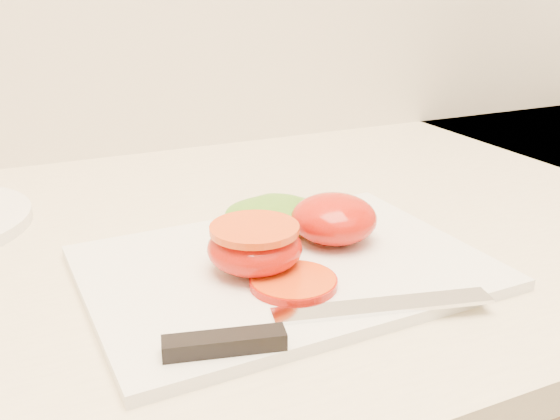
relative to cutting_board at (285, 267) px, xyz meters
name	(u,v)px	position (x,y,z in m)	size (l,w,h in m)	color
cutting_board	(285,267)	(0.00, 0.00, 0.00)	(0.34, 0.24, 0.01)	white
tomato_half_dome	(334,218)	(0.06, 0.02, 0.03)	(0.08, 0.08, 0.04)	red
tomato_half_cut	(255,246)	(-0.03, 0.00, 0.03)	(0.08, 0.08, 0.04)	red
tomato_slice_0	(293,282)	(-0.01, -0.04, 0.01)	(0.07, 0.07, 0.01)	#D45119
lettuce_leaf_0	(276,216)	(0.03, 0.08, 0.02)	(0.11, 0.08, 0.02)	#629427
knife	(292,327)	(-0.04, -0.10, 0.01)	(0.25, 0.06, 0.01)	silver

